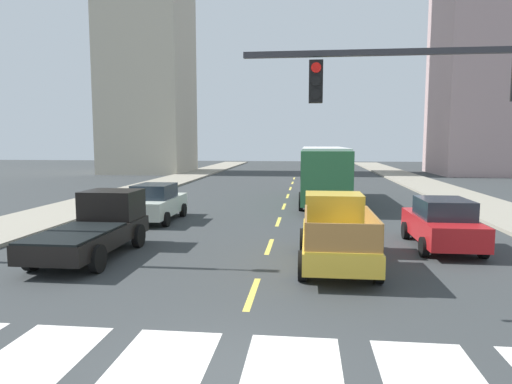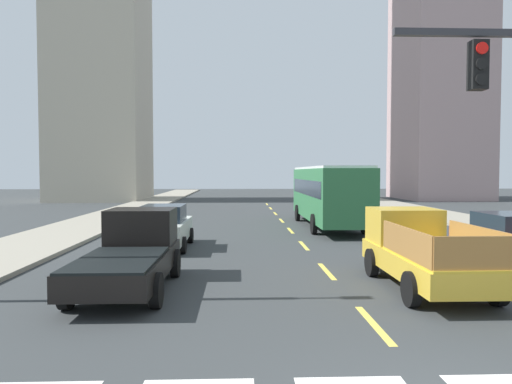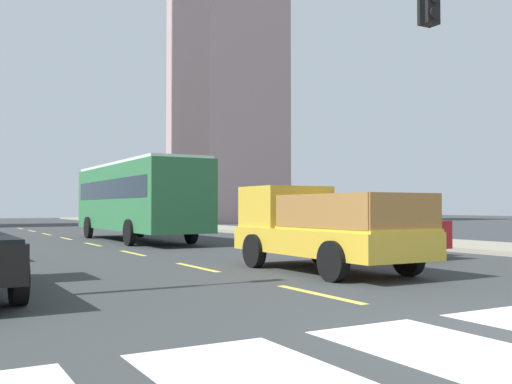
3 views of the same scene
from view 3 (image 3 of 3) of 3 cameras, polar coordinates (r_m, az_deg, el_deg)
name	(u,v)px [view 3 (image 3 of 3)]	position (r m, az deg, el deg)	size (l,w,h in m)	color
sidewalk_right	(338,237)	(27.76, 8.01, -4.31)	(3.93, 110.00, 0.15)	gray
crosswalk_stripe_3	(467,355)	(6.29, 19.80, -14.64)	(1.58, 3.28, 0.01)	silver
lane_dash_0	(319,294)	(9.94, 6.09, -9.82)	(0.16, 2.40, 0.01)	#E0C64B
lane_dash_1	(197,267)	(14.28, -5.75, -7.28)	(0.16, 2.40, 0.01)	#E0C64B
lane_dash_2	(133,253)	(18.95, -11.87, -5.83)	(0.16, 2.40, 0.01)	#E0C64B
lane_dash_3	(93,244)	(23.75, -15.53, -4.92)	(0.16, 2.40, 0.01)	#E0C64B
lane_dash_4	(66,238)	(28.62, -17.95, -4.31)	(0.16, 2.40, 0.01)	#E0C64B
lane_dash_5	(47,234)	(33.53, -19.66, -3.88)	(0.16, 2.40, 0.01)	#E0C64B
lane_dash_6	(32,231)	(38.46, -20.93, -3.55)	(0.16, 2.40, 0.01)	#E0C64B
lane_dash_7	(20,228)	(43.41, -21.91, -3.29)	(0.16, 2.40, 0.01)	#E0C64B
pickup_stakebed	(315,229)	(13.68, 5.73, -3.62)	(2.18, 5.20, 1.96)	gold
city_bus	(137,196)	(25.74, -11.48, -0.34)	(2.72, 10.80, 3.32)	#2D7041
sedan_near_right	(374,227)	(17.79, 11.38, -3.35)	(2.02, 4.40, 1.72)	red
block_mid_left	(226,51)	(59.34, -2.94, 13.51)	(8.39, 10.50, 33.61)	#AC8F8E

